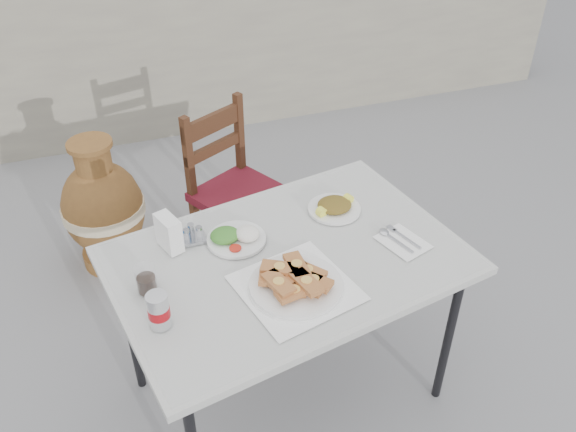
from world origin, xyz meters
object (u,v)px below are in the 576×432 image
object	(u,v)px
cola_glass	(146,281)
salad_rice_plate	(236,236)
terracotta_urn	(104,209)
soda_can	(159,310)
pide_plate	(296,281)
cafe_table	(288,267)
chair	(235,190)
condiment_caddy	(192,235)
salad_chopped_plate	(334,206)
napkin_holder	(169,233)

from	to	relation	value
cola_glass	salad_rice_plate	bearing A→B (deg)	24.92
terracotta_urn	soda_can	bearing A→B (deg)	-84.41
pide_plate	cola_glass	xyz separation A→B (m)	(-0.47, 0.15, 0.01)
salad_rice_plate	cafe_table	bearing A→B (deg)	-43.80
terracotta_urn	chair	bearing A→B (deg)	-19.15
salad_rice_plate	terracotta_urn	world-z (taller)	salad_rice_plate
chair	condiment_caddy	bearing A→B (deg)	-143.85
salad_chopped_plate	cola_glass	distance (m)	0.79
cola_glass	terracotta_urn	world-z (taller)	cola_glass
chair	cafe_table	bearing A→B (deg)	-120.19
napkin_holder	condiment_caddy	distance (m)	0.09
pide_plate	cola_glass	bearing A→B (deg)	162.47
cafe_table	soda_can	xyz separation A→B (m)	(-0.48, -0.18, 0.11)
salad_chopped_plate	terracotta_urn	world-z (taller)	salad_chopped_plate
condiment_caddy	cafe_table	bearing A→B (deg)	-33.64
napkin_holder	chair	size ratio (longest dim) A/B	0.15
cafe_table	salad_chopped_plate	distance (m)	0.34
pide_plate	napkin_holder	size ratio (longest dim) A/B	3.26
cola_glass	terracotta_urn	distance (m)	1.21
cafe_table	napkin_holder	distance (m)	0.44
salad_rice_plate	napkin_holder	bearing A→B (deg)	169.95
pide_plate	condiment_caddy	xyz separation A→B (m)	(-0.27, 0.36, -0.01)
cafe_table	terracotta_urn	xyz separation A→B (m)	(-0.60, 1.10, -0.35)
salad_chopped_plate	soda_can	world-z (taller)	soda_can
cola_glass	chair	world-z (taller)	chair
soda_can	cola_glass	size ratio (longest dim) A/B	1.24
napkin_holder	chair	bearing A→B (deg)	39.89
chair	terracotta_urn	xyz separation A→B (m)	(-0.63, 0.22, -0.11)
pide_plate	terracotta_urn	distance (m)	1.46
pide_plate	soda_can	xyz separation A→B (m)	(-0.45, -0.02, 0.03)
pide_plate	salad_chopped_plate	bearing A→B (deg)	51.71
salad_rice_plate	condiment_caddy	distance (m)	0.16
salad_rice_plate	chair	bearing A→B (deg)	76.35
salad_rice_plate	salad_chopped_plate	bearing A→B (deg)	8.20
cola_glass	napkin_holder	bearing A→B (deg)	60.67
napkin_holder	terracotta_urn	world-z (taller)	napkin_holder
chair	terracotta_urn	size ratio (longest dim) A/B	1.20
condiment_caddy	salad_rice_plate	bearing A→B (deg)	-20.09
salad_chopped_plate	soda_can	bearing A→B (deg)	-152.54
cola_glass	napkin_holder	distance (m)	0.23
salad_chopped_plate	terracotta_urn	bearing A→B (deg)	133.98
cola_glass	condiment_caddy	world-z (taller)	cola_glass
cafe_table	salad_chopped_plate	size ratio (longest dim) A/B	6.51
salad_rice_plate	napkin_holder	distance (m)	0.24
cafe_table	condiment_caddy	xyz separation A→B (m)	(-0.30, 0.20, 0.07)
soda_can	napkin_holder	bearing A→B (deg)	75.16
cafe_table	soda_can	world-z (taller)	soda_can
salad_rice_plate	cola_glass	xyz separation A→B (m)	(-0.34, -0.16, 0.02)
pide_plate	chair	bearing A→B (deg)	86.97
cafe_table	condiment_caddy	size ratio (longest dim) A/B	14.34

